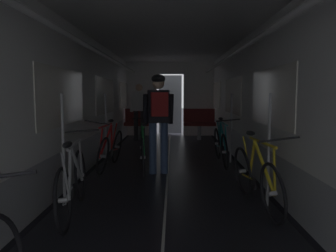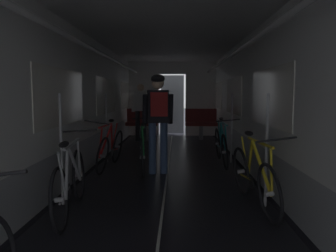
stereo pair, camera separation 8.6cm
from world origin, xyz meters
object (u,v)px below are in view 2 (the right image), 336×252
(bicycle_yellow, at_px, (254,177))
(bicycle_teal, at_px, (221,145))
(bicycle_red, at_px, (110,148))
(bicycle_green_in_aisle, at_px, (142,149))
(person_cyclist_aisle, at_px, (158,113))
(bench_seat_far_right, at_px, (201,121))
(bench_seat_far_left, at_px, (142,121))
(person_standing_near_bench, at_px, (141,108))
(bicycle_silver, at_px, (70,182))

(bicycle_yellow, bearing_deg, bicycle_teal, 91.39)
(bicycle_red, height_order, bicycle_green_in_aisle, bicycle_red)
(bicycle_teal, bearing_deg, person_cyclist_aisle, -145.39)
(bench_seat_far_right, xyz_separation_m, bicycle_red, (-1.97, -3.95, -0.19))
(bench_seat_far_left, distance_m, bicycle_red, 3.96)
(person_standing_near_bench, bearing_deg, bench_seat_far_right, 11.83)
(bicycle_teal, xyz_separation_m, bicycle_yellow, (0.06, -2.51, -0.00))
(person_cyclist_aisle, xyz_separation_m, bicycle_green_in_aisle, (-0.30, 0.27, -0.69))
(bicycle_yellow, xyz_separation_m, person_standing_near_bench, (-2.01, 5.65, 0.59))
(bench_seat_far_right, relative_size, person_standing_near_bench, 0.58)
(bicycle_yellow, bearing_deg, person_standing_near_bench, 109.58)
(bicycle_yellow, xyz_separation_m, bicycle_green_in_aisle, (-1.57, 1.95, 0.00))
(bicycle_silver, bearing_deg, person_standing_near_bench, 88.46)
(bench_seat_far_right, xyz_separation_m, person_cyclist_aisle, (-1.05, -4.35, 0.50))
(bicycle_red, height_order, bicycle_teal, bicycle_red)
(bicycle_green_in_aisle, bearing_deg, person_standing_near_bench, 96.76)
(bench_seat_far_left, height_order, person_standing_near_bench, person_standing_near_bench)
(person_cyclist_aisle, bearing_deg, bicycle_green_in_aisle, 138.79)
(bicycle_teal, xyz_separation_m, person_cyclist_aisle, (-1.20, -0.83, 0.69))
(bench_seat_far_left, xyz_separation_m, person_cyclist_aisle, (0.75, -4.35, 0.50))
(bicycle_silver, bearing_deg, person_cyclist_aisle, 65.20)
(bicycle_silver, height_order, person_standing_near_bench, person_standing_near_bench)
(bicycle_red, distance_m, person_cyclist_aisle, 1.22)
(bench_seat_far_left, height_order, bicycle_teal, bench_seat_far_left)
(person_cyclist_aisle, distance_m, person_standing_near_bench, 4.04)
(bicycle_yellow, bearing_deg, bench_seat_far_left, 108.46)
(bench_seat_far_left, distance_m, bicycle_silver, 6.31)
(bench_seat_far_left, height_order, bicycle_red, bicycle_red)
(bench_seat_far_right, distance_m, person_standing_near_bench, 1.88)
(bench_seat_far_right, relative_size, bicycle_silver, 0.58)
(bicycle_silver, distance_m, bicycle_green_in_aisle, 2.30)
(bicycle_green_in_aisle, xyz_separation_m, person_standing_near_bench, (-0.44, 3.70, 0.59))
(bench_seat_far_left, relative_size, bench_seat_far_right, 1.00)
(bicycle_red, relative_size, bicycle_yellow, 1.00)
(person_cyclist_aisle, height_order, person_standing_near_bench, person_cyclist_aisle)
(bench_seat_far_left, xyz_separation_m, person_standing_near_bench, (0.00, -0.38, 0.41))
(bench_seat_far_right, xyz_separation_m, person_standing_near_bench, (-1.80, -0.38, 0.41))
(bicycle_teal, bearing_deg, person_standing_near_bench, 121.82)
(person_cyclist_aisle, bearing_deg, bicycle_teal, 34.61)
(bench_seat_far_left, height_order, bicycle_silver, bench_seat_far_left)
(bench_seat_far_right, distance_m, person_cyclist_aisle, 4.50)
(bench_seat_far_right, height_order, bicycle_yellow, bench_seat_far_right)
(bicycle_teal, relative_size, bicycle_yellow, 1.00)
(bicycle_red, height_order, person_standing_near_bench, person_standing_near_bench)
(bicycle_silver, relative_size, bicycle_teal, 1.00)
(bicycle_red, xyz_separation_m, bicycle_green_in_aisle, (0.62, -0.13, 0.00))
(bench_seat_far_left, height_order, bench_seat_far_right, same)
(bicycle_yellow, bearing_deg, bicycle_green_in_aisle, 128.90)
(bench_seat_far_left, distance_m, bicycle_yellow, 6.36)
(bench_seat_far_right, bearing_deg, bicycle_red, -116.54)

